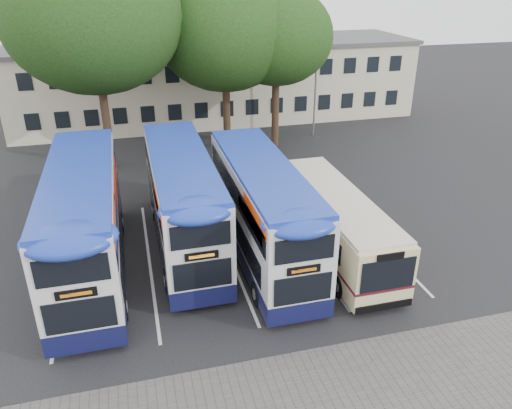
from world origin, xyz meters
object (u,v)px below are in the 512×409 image
object	(u,v)px
tree_left	(92,17)
bus_dd_right	(262,207)
tree_mid	(225,31)
bus_dd_mid	(183,197)
tree_right	(277,37)
lamp_post	(317,67)
bus_single	(334,219)
bus_dd_left	(85,218)

from	to	relation	value
tree_left	bus_dd_right	bearing A→B (deg)	-63.39
tree_mid	bus_dd_right	xyz separation A→B (m)	(-1.45, -14.44, -5.50)
tree_left	bus_dd_mid	xyz separation A→B (m)	(3.26, -11.04, -6.65)
tree_mid	bus_dd_mid	world-z (taller)	tree_mid
tree_mid	tree_right	bearing A→B (deg)	-6.15
lamp_post	bus_single	xyz separation A→B (m)	(-5.18, -16.14, -3.48)
bus_dd_mid	lamp_post	bearing A→B (deg)	50.41
tree_right	lamp_post	bearing A→B (deg)	24.59
lamp_post	tree_left	bearing A→B (deg)	-168.96
tree_left	bus_dd_left	xyz separation A→B (m)	(-0.81, -12.20, -6.55)
bus_single	lamp_post	bearing A→B (deg)	72.19
bus_dd_right	bus_single	size ratio (longest dim) A/B	1.09
tree_right	bus_dd_mid	world-z (taller)	tree_right
bus_single	bus_dd_mid	bearing A→B (deg)	160.66
tree_left	bus_dd_mid	size ratio (longest dim) A/B	1.28
lamp_post	bus_single	world-z (taller)	lamp_post
bus_dd_left	bus_single	size ratio (longest dim) A/B	1.15
lamp_post	tree_left	xyz separation A→B (m)	(-14.77, -2.88, 3.98)
tree_mid	bus_dd_mid	size ratio (longest dim) A/B	1.11
bus_dd_left	bus_single	bearing A→B (deg)	-5.80
lamp_post	bus_dd_right	world-z (taller)	lamp_post
bus_dd_left	bus_single	world-z (taller)	bus_dd_left
lamp_post	bus_single	distance (m)	17.31
tree_left	bus_dd_mid	distance (m)	13.29
bus_dd_mid	bus_single	world-z (taller)	bus_dd_mid
tree_left	bus_single	distance (m)	17.98
bus_dd_left	bus_dd_mid	world-z (taller)	bus_dd_left
tree_right	bus_single	size ratio (longest dim) A/B	1.12
lamp_post	bus_dd_right	distance (m)	17.99
bus_dd_mid	bus_single	size ratio (longest dim) A/B	1.11
lamp_post	tree_right	xyz separation A→B (m)	(-3.54, -1.62, 2.39)
bus_single	tree_left	bearing A→B (deg)	125.87
bus_dd_left	bus_single	xyz separation A→B (m)	(10.40, -1.06, -0.91)
tree_right	bus_dd_right	size ratio (longest dim) A/B	1.03
tree_left	tree_right	distance (m)	11.42
tree_right	bus_dd_left	world-z (taller)	tree_right
tree_left	bus_dd_left	world-z (taller)	tree_left
lamp_post	tree_left	world-z (taller)	tree_left
tree_left	bus_dd_mid	bearing A→B (deg)	-73.55
tree_right	bus_single	distance (m)	15.75
tree_right	bus_single	world-z (taller)	tree_right
tree_left	tree_right	xyz separation A→B (m)	(11.23, 1.26, -1.59)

